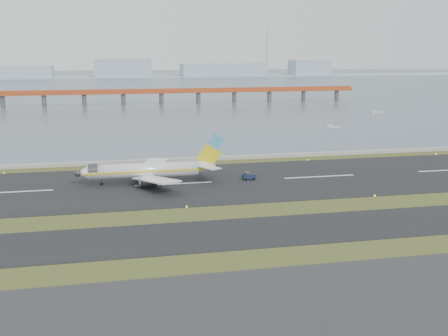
# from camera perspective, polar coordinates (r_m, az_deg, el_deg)

# --- Properties ---
(ground) EXTENTS (1000.00, 1000.00, 0.00)m
(ground) POSITION_cam_1_polar(r_m,az_deg,el_deg) (116.95, -3.26, -5.05)
(ground) COLOR #324418
(ground) RESTS_ON ground
(taxiway_strip) EXTENTS (1000.00, 18.00, 0.10)m
(taxiway_strip) POSITION_cam_1_polar(r_m,az_deg,el_deg) (105.67, -2.23, -6.89)
(taxiway_strip) COLOR black
(taxiway_strip) RESTS_ON ground
(runway_strip) EXTENTS (1000.00, 45.00, 0.10)m
(runway_strip) POSITION_cam_1_polar(r_m,az_deg,el_deg) (145.62, -5.12, -1.64)
(runway_strip) COLOR black
(runway_strip) RESTS_ON ground
(seawall) EXTENTS (1000.00, 2.50, 1.00)m
(seawall) POSITION_cam_1_polar(r_m,az_deg,el_deg) (174.66, -6.36, 0.77)
(seawall) COLOR #979892
(seawall) RESTS_ON ground
(bay_water) EXTENTS (1400.00, 800.00, 1.30)m
(bay_water) POSITION_cam_1_polar(r_m,az_deg,el_deg) (571.80, -10.61, 8.33)
(bay_water) COLOR #435160
(bay_water) RESTS_ON ground
(red_pier) EXTENTS (260.00, 5.00, 10.20)m
(red_pier) POSITION_cam_1_polar(r_m,az_deg,el_deg) (363.43, -6.40, 7.64)
(red_pier) COLOR #AA431D
(red_pier) RESTS_ON ground
(far_shoreline) EXTENTS (1400.00, 80.00, 60.50)m
(far_shoreline) POSITION_cam_1_polar(r_m,az_deg,el_deg) (731.71, -9.96, 9.58)
(far_shoreline) COLOR #9CACB9
(far_shoreline) RESTS_ON ground
(airliner) EXTENTS (38.52, 32.89, 12.80)m
(airliner) POSITION_cam_1_polar(r_m,az_deg,el_deg) (146.83, -7.50, -0.22)
(airliner) COLOR silver
(airliner) RESTS_ON ground
(pushback_tug) EXTENTS (3.40, 2.16, 2.10)m
(pushback_tug) POSITION_cam_1_polar(r_m,az_deg,el_deg) (149.88, 2.51, -0.83)
(pushback_tug) COLOR #142037
(pushback_tug) RESTS_ON ground
(workboat_near) EXTENTS (6.78, 4.62, 1.59)m
(workboat_near) POSITION_cam_1_polar(r_m,az_deg,el_deg) (253.61, 11.05, 4.11)
(workboat_near) COLOR silver
(workboat_near) RESTS_ON ground
(workboat_far) EXTENTS (6.93, 2.68, 1.65)m
(workboat_far) POSITION_cam_1_polar(r_m,az_deg,el_deg) (319.66, 15.24, 5.50)
(workboat_far) COLOR silver
(workboat_far) RESTS_ON ground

